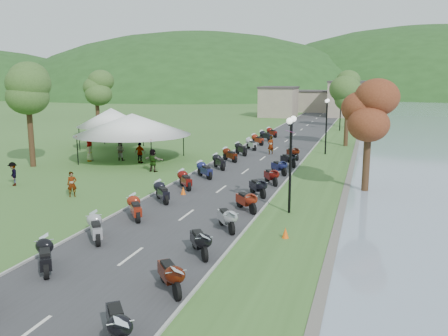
% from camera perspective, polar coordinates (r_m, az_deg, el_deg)
% --- Properties ---
extents(road, '(7.00, 120.00, 0.02)m').
position_cam_1_polar(road, '(47.31, 6.26, 2.33)').
color(road, '#38383B').
rests_on(road, ground).
extents(hills_backdrop, '(360.00, 120.00, 76.00)m').
position_cam_1_polar(hills_backdrop, '(206.25, 14.91, 8.64)').
color(hills_backdrop, '#285621').
rests_on(hills_backdrop, ground).
extents(far_building, '(18.00, 16.00, 5.00)m').
position_cam_1_polar(far_building, '(91.70, 10.50, 7.94)').
color(far_building, gray).
rests_on(far_building, ground).
extents(moto_row_left, '(2.60, 53.74, 1.10)m').
position_cam_1_polar(moto_row_left, '(31.88, -3.53, -0.85)').
color(moto_row_left, '#331411').
rests_on(moto_row_left, ground).
extents(moto_row_right, '(2.60, 35.84, 1.10)m').
position_cam_1_polar(moto_row_right, '(25.31, 2.48, -3.96)').
color(moto_row_right, '#331411').
rests_on(moto_row_right, ground).
extents(vendor_tent_main, '(6.56, 6.56, 4.00)m').
position_cam_1_polar(vendor_tent_main, '(41.04, -10.90, 3.68)').
color(vendor_tent_main, white).
rests_on(vendor_tent_main, ground).
extents(vendor_tent_side, '(4.53, 4.53, 4.00)m').
position_cam_1_polar(vendor_tent_side, '(48.44, -13.34, 4.67)').
color(vendor_tent_side, white).
rests_on(vendor_tent_side, ground).
extents(tree_park_left, '(3.74, 3.74, 10.38)m').
position_cam_1_polar(tree_park_left, '(40.19, -22.49, 7.47)').
color(tree_park_left, '#456B2C').
rests_on(tree_park_left, ground).
extents(tree_lakeside, '(2.88, 2.88, 8.01)m').
position_cam_1_polar(tree_lakeside, '(30.48, 16.97, 4.73)').
color(tree_lakeside, '#456B2C').
rests_on(tree_lakeside, ground).
extents(pedestrian_a, '(0.69, 0.66, 1.52)m').
position_cam_1_polar(pedestrian_a, '(29.75, -17.74, -3.30)').
color(pedestrian_a, slate).
rests_on(pedestrian_a, ground).
extents(pedestrian_b, '(0.86, 0.53, 1.69)m').
position_cam_1_polar(pedestrian_b, '(41.43, -12.30, 0.90)').
color(pedestrian_b, slate).
rests_on(pedestrian_b, ground).
extents(pedestrian_c, '(1.03, 0.99, 1.57)m').
position_cam_1_polar(pedestrian_c, '(34.12, -23.94, -1.94)').
color(pedestrian_c, slate).
rests_on(pedestrian_c, ground).
extents(traffic_cone_near, '(0.31, 0.31, 0.48)m').
position_cam_1_polar(traffic_cone_near, '(21.94, -14.76, -7.53)').
color(traffic_cone_near, '#F2590C').
rests_on(traffic_cone_near, ground).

